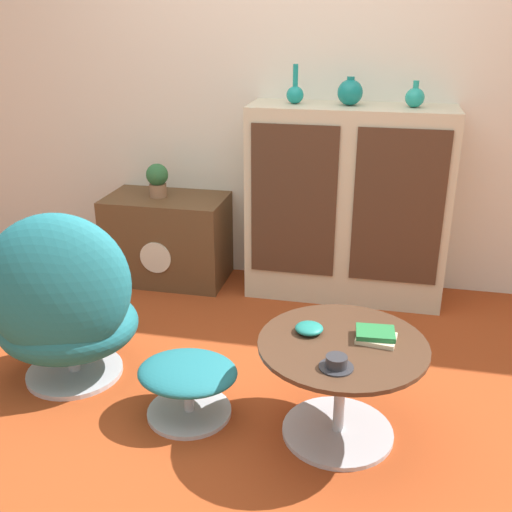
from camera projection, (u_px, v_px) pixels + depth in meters
name	position (u px, v px, depth m)	size (l,w,h in m)	color
ground_plane	(237.00, 407.00, 2.64)	(12.00, 12.00, 0.00)	#9E3D19
wall_back	(297.00, 71.00, 3.52)	(6.40, 0.06, 2.60)	silver
sideboard	(347.00, 204.00, 3.52)	(1.15, 0.41, 1.14)	beige
tv_console	(168.00, 238.00, 3.83)	(0.75, 0.45, 0.55)	brown
egg_chair	(63.00, 308.00, 2.69)	(0.79, 0.75, 0.86)	#B7B7BC
ottoman	(188.00, 379.00, 2.54)	(0.43, 0.36, 0.25)	#B7B7BC
coffee_table	(341.00, 377.00, 2.38)	(0.66, 0.66, 0.43)	#B7B7BC
vase_leftmost	(295.00, 93.00, 3.35)	(0.10, 0.10, 0.21)	teal
vase_inner_left	(350.00, 92.00, 3.28)	(0.14, 0.14, 0.15)	#147A75
vase_inner_right	(415.00, 97.00, 3.22)	(0.10, 0.10, 0.14)	teal
potted_plant	(157.00, 179.00, 3.70)	(0.14, 0.14, 0.21)	#996B4C
teacup	(336.00, 363.00, 2.15)	(0.13, 0.13, 0.05)	#2D2D33
book_stack	(376.00, 336.00, 2.33)	(0.16, 0.14, 0.04)	beige
bowl	(309.00, 328.00, 2.39)	(0.11, 0.11, 0.04)	#1E7A70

